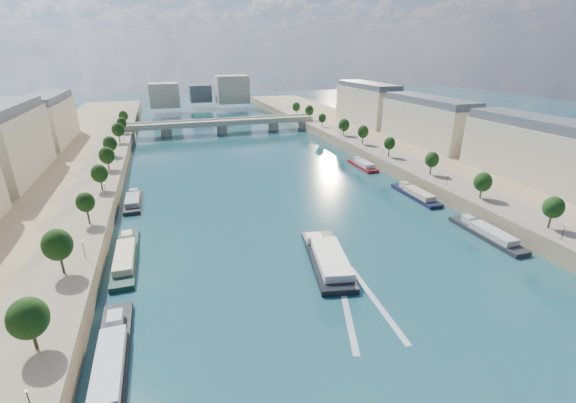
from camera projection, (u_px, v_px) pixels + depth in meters
ground at (280, 203)px, 125.75m from camera, size 700.00×700.00×0.00m
quay_left at (26, 225)px, 104.14m from camera, size 44.00×520.00×5.00m
quay_right at (462, 175)px, 145.51m from camera, size 44.00×520.00×5.00m
pave_left at (85, 209)px, 107.52m from camera, size 14.00×520.00×0.10m
pave_right at (429, 172)px, 140.27m from camera, size 14.00×520.00×0.10m
trees_left at (90, 188)px, 107.87m from camera, size 4.80×268.80×8.26m
trees_right at (410, 152)px, 146.55m from camera, size 4.80×268.80×8.26m
lamps_left at (96, 212)px, 98.96m from camera, size 0.36×200.36×4.28m
lamps_right at (411, 162)px, 142.39m from camera, size 0.36×200.36×4.28m
buildings_right at (473, 130)px, 154.74m from camera, size 16.00×226.00×23.20m
skyline at (206, 92)px, 315.51m from camera, size 79.00×42.00×22.00m
bridge at (222, 125)px, 229.52m from camera, size 112.00×12.00×8.15m
tour_barge at (327, 259)px, 90.07m from camera, size 13.15×28.47×3.76m
wake at (361, 304)px, 75.75m from camera, size 12.69×26.01×0.04m
moored_barges_left at (116, 328)px, 67.95m from camera, size 5.00×156.12×3.60m
moored_barges_right at (494, 238)px, 100.56m from camera, size 5.00×157.66×3.60m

